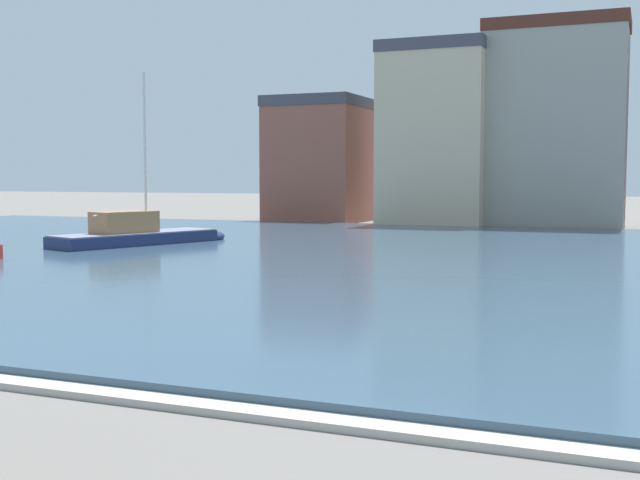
% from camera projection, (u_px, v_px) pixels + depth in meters
% --- Properties ---
extents(harbor_water, '(89.04, 42.03, 0.25)m').
position_uv_depth(harbor_water, '(522.00, 263.00, 30.84)').
color(harbor_water, '#334C60').
rests_on(harbor_water, ground).
extents(quay_edge_coping, '(89.04, 0.50, 0.12)m').
position_uv_depth(quay_edge_coping, '(298.00, 418.00, 11.22)').
color(quay_edge_coping, '#ADA89E').
rests_on(quay_edge_coping, ground).
extents(sailboat_navy, '(5.05, 9.63, 8.31)m').
position_uv_depth(sailboat_navy, '(146.00, 236.00, 38.31)').
color(sailboat_navy, navy).
rests_on(sailboat_navy, ground).
extents(townhouse_corner_house, '(6.96, 7.43, 9.43)m').
position_uv_depth(townhouse_corner_house, '(320.00, 160.00, 61.91)').
color(townhouse_corner_house, '#8E5142').
rests_on(townhouse_corner_house, ground).
extents(townhouse_end_terrace, '(7.22, 6.28, 12.44)m').
position_uv_depth(townhouse_end_terrace, '(437.00, 136.00, 55.13)').
color(townhouse_end_terrace, '#C6B293').
rests_on(townhouse_end_terrace, ground).
extents(townhouse_tall_gabled, '(9.01, 5.24, 13.57)m').
position_uv_depth(townhouse_tall_gabled, '(555.00, 125.00, 52.94)').
color(townhouse_tall_gabled, gray).
rests_on(townhouse_tall_gabled, ground).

